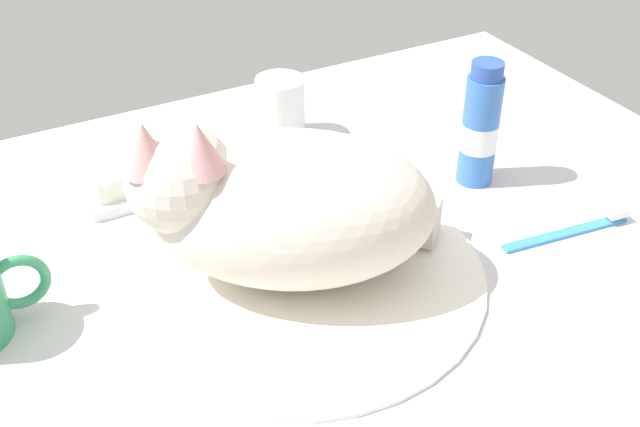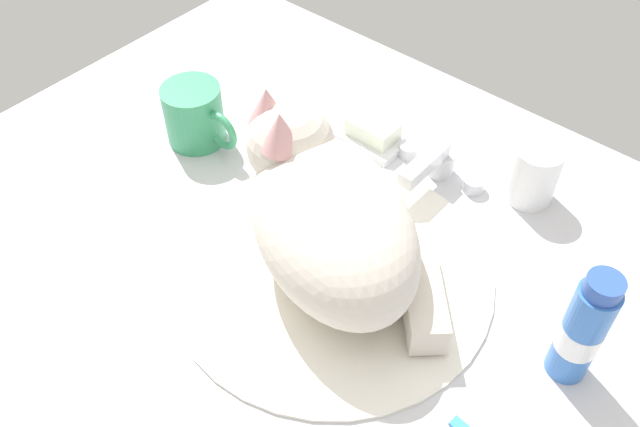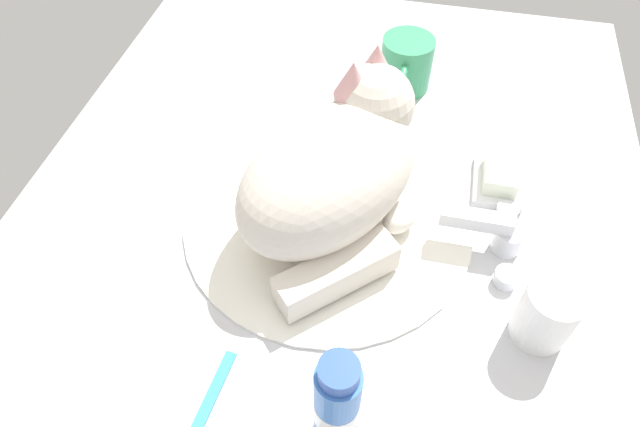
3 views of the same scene
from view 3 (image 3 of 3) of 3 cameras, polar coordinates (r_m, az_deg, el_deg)
The scene contains 10 objects.
ground_plane at distance 73.10cm, azimuth 0.85°, elevation -1.23°, with size 110.00×82.50×3.00cm, color silver.
sink_basin at distance 71.57cm, azimuth 0.86°, elevation -0.26°, with size 37.01×37.01×0.93cm, color white.
faucet at distance 70.68cm, azimuth 17.70°, elevation -2.04°, with size 12.92×10.50×5.41cm.
cat at distance 66.27cm, azimuth 1.82°, elevation 4.90°, with size 32.38×27.07×17.51cm.
coffee_mug at distance 89.87cm, azimuth 8.78°, elevation 14.81°, with size 12.01×7.97×8.34cm.
rinse_cup at distance 64.20cm, azimuth 22.19°, elevation -9.54°, with size 6.06×6.06×7.86cm.
soap_dish at distance 78.90cm, azimuth 17.71°, elevation 3.02°, with size 9.00×6.40×1.20cm, color white.
soap_bar at distance 77.61cm, azimuth 18.03°, elevation 3.94°, with size 6.64×4.31×2.51cm, color silver.
toothpaste_bottle at distance 52.51cm, azimuth 1.75°, elevation -18.94°, with size 4.22×4.22×14.59cm.
toothbrush at distance 59.71cm, azimuth -12.54°, elevation -20.57°, with size 14.98×2.91×1.60cm.
Camera 3 is at (44.32, 8.45, 56.02)cm, focal length 31.28 mm.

